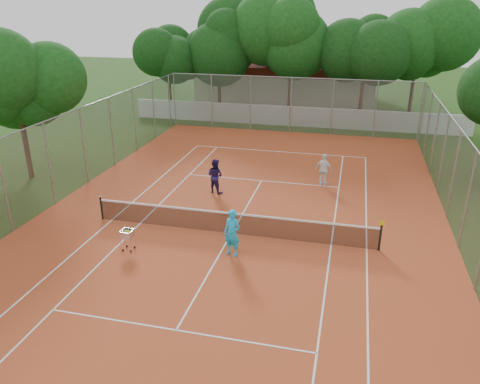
% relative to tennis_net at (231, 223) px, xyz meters
% --- Properties ---
extents(ground, '(120.00, 120.00, 0.00)m').
position_rel_tennis_net_xyz_m(ground, '(0.00, 0.00, -0.51)').
color(ground, '#1B390F').
rests_on(ground, ground).
extents(court_pad, '(18.00, 34.00, 0.02)m').
position_rel_tennis_net_xyz_m(court_pad, '(0.00, 0.00, -0.50)').
color(court_pad, '#AE4721').
rests_on(court_pad, ground).
extents(court_lines, '(10.98, 23.78, 0.01)m').
position_rel_tennis_net_xyz_m(court_lines, '(0.00, 0.00, -0.49)').
color(court_lines, white).
rests_on(court_lines, court_pad).
extents(tennis_net, '(11.88, 0.10, 0.98)m').
position_rel_tennis_net_xyz_m(tennis_net, '(0.00, 0.00, 0.00)').
color(tennis_net, black).
rests_on(tennis_net, court_pad).
extents(perimeter_fence, '(18.00, 34.00, 4.00)m').
position_rel_tennis_net_xyz_m(perimeter_fence, '(0.00, 0.00, 1.49)').
color(perimeter_fence, slate).
rests_on(perimeter_fence, ground).
extents(boundary_wall, '(26.00, 0.30, 1.50)m').
position_rel_tennis_net_xyz_m(boundary_wall, '(0.00, 19.00, 0.24)').
color(boundary_wall, silver).
rests_on(boundary_wall, ground).
extents(clubhouse, '(16.40, 9.00, 4.40)m').
position_rel_tennis_net_xyz_m(clubhouse, '(-2.00, 29.00, 1.69)').
color(clubhouse, beige).
rests_on(clubhouse, ground).
extents(tropical_trees, '(29.00, 19.00, 10.00)m').
position_rel_tennis_net_xyz_m(tropical_trees, '(0.00, 22.00, 4.49)').
color(tropical_trees, black).
rests_on(tropical_trees, ground).
extents(player_near, '(0.77, 0.61, 1.85)m').
position_rel_tennis_net_xyz_m(player_near, '(0.48, -1.69, 0.43)').
color(player_near, '#1BADE8').
rests_on(player_near, court_pad).
extents(player_far_left, '(1.02, 0.90, 1.76)m').
position_rel_tennis_net_xyz_m(player_far_left, '(-1.96, 4.25, 0.39)').
color(player_far_left, '#211849').
rests_on(player_far_left, court_pad).
extents(player_far_right, '(1.08, 0.78, 1.70)m').
position_rel_tennis_net_xyz_m(player_far_right, '(3.28, 6.57, 0.36)').
color(player_far_right, white).
rests_on(player_far_right, court_pad).
extents(ball_hopper, '(0.48, 0.48, 0.93)m').
position_rel_tennis_net_xyz_m(ball_hopper, '(-3.54, -2.29, -0.03)').
color(ball_hopper, silver).
rests_on(ball_hopper, court_pad).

